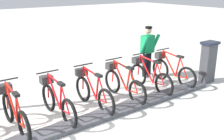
% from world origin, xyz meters
% --- Properties ---
extents(ground_plane, '(60.00, 60.00, 0.00)m').
position_xyz_m(ground_plane, '(0.00, 0.00, 0.00)').
color(ground_plane, beige).
extents(dock_rail_base, '(0.44, 9.35, 0.10)m').
position_xyz_m(dock_rail_base, '(0.00, 0.00, 0.05)').
color(dock_rail_base, '#47474C').
rests_on(dock_rail_base, ground).
extents(payment_kiosk, '(0.36, 0.52, 1.28)m').
position_xyz_m(payment_kiosk, '(0.05, -5.06, 0.67)').
color(payment_kiosk, '#38383D').
rests_on(payment_kiosk, ground).
extents(bike_docked_0, '(1.72, 0.54, 1.02)m').
position_xyz_m(bike_docked_0, '(0.63, -4.07, 0.43)').
color(bike_docked_0, black).
rests_on(bike_docked_0, ground).
extents(bike_docked_1, '(1.72, 0.54, 1.02)m').
position_xyz_m(bike_docked_1, '(0.63, -3.12, 0.43)').
color(bike_docked_1, black).
rests_on(bike_docked_1, ground).
extents(bike_docked_2, '(1.72, 0.54, 1.02)m').
position_xyz_m(bike_docked_2, '(0.63, -2.17, 0.43)').
color(bike_docked_2, black).
rests_on(bike_docked_2, ground).
extents(bike_docked_3, '(1.72, 0.54, 1.02)m').
position_xyz_m(bike_docked_3, '(0.63, -1.22, 0.43)').
color(bike_docked_3, black).
rests_on(bike_docked_3, ground).
extents(bike_docked_4, '(1.72, 0.54, 1.02)m').
position_xyz_m(bike_docked_4, '(0.63, -0.27, 0.43)').
color(bike_docked_4, black).
rests_on(bike_docked_4, ground).
extents(bike_docked_5, '(1.72, 0.54, 1.02)m').
position_xyz_m(bike_docked_5, '(0.63, 0.68, 0.43)').
color(bike_docked_5, black).
rests_on(bike_docked_5, ground).
extents(worker_near_rack, '(0.48, 0.65, 1.66)m').
position_xyz_m(worker_near_rack, '(1.52, -3.90, 0.91)').
color(worker_near_rack, white).
rests_on(worker_near_rack, ground).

